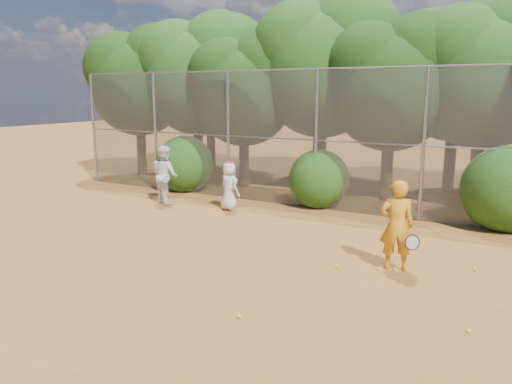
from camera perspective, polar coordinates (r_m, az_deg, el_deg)
The scene contains 23 objects.
ground at distance 9.28m, azimuth -2.29°, elevation -9.98°, with size 80.00×80.00×0.00m, color brown.
fence_back at distance 14.19m, azimuth 10.18°, elevation 5.88°, with size 20.05×0.09×4.03m.
tree_0 at distance 20.81m, azimuth -13.11°, elevation 12.67°, with size 4.38×3.81×6.00m.
tree_1 at distance 19.62m, azimuth -6.57°, elevation 13.66°, with size 4.64×4.03×6.35m.
tree_2 at distance 17.64m, azimuth -1.21°, elevation 12.10°, with size 3.99×3.47×5.47m.
tree_3 at distance 17.46m, azimuth 7.89°, elevation 14.67°, with size 4.89×4.26×6.70m.
tree_4 at distance 16.08m, azimuth 15.46°, elevation 12.37°, with size 4.19×3.64×5.73m.
tree_5 at distance 16.45m, azimuth 24.92°, elevation 12.72°, with size 4.51×3.92×6.17m.
tree_9 at distance 22.08m, azimuth -5.12°, elevation 13.89°, with size 4.83×4.20×6.62m.
tree_10 at distance 19.88m, azimuth 7.60°, elevation 14.94°, with size 5.15×4.48×7.06m.
tree_11 at distance 18.16m, azimuth 22.20°, elevation 13.09°, with size 4.64×4.03×6.35m.
bush_0 at distance 17.41m, azimuth -8.17°, elevation 3.46°, with size 2.00×2.00×2.00m, color #1A4110.
bush_1 at distance 14.93m, azimuth 7.23°, elevation 1.77°, with size 1.80×1.80×1.80m, color #1A4110.
bush_2 at distance 13.83m, azimuth 26.76°, elevation 0.69°, with size 2.20×2.20×2.20m, color #1A4110.
player_yellow at distance 9.89m, azimuth 15.79°, elevation -3.69°, with size 0.86×0.64×1.76m.
player_teen at distance 14.37m, azimuth -3.06°, elevation 0.70°, with size 0.79×0.65×1.43m.
player_white at distance 15.49m, azimuth -10.35°, elevation 1.98°, with size 1.05×0.95×1.78m.
ball_0 at distance 9.99m, azimuth 13.88°, elevation -8.53°, with size 0.07×0.07×0.07m, color #B2D426.
ball_1 at distance 10.04m, azimuth 15.53°, elevation -8.52°, with size 0.07×0.07×0.07m, color #B2D426.
ball_2 at distance 7.81m, azimuth -1.93°, elevation -14.02°, with size 0.07×0.07×0.07m, color #B2D426.
ball_3 at distance 7.99m, azimuth 23.10°, elevation -14.39°, with size 0.07×0.07×0.07m, color #B2D426.
ball_4 at distance 9.98m, azimuth 9.26°, elevation -8.36°, with size 0.07×0.07×0.07m, color #B2D426.
ball_5 at distance 10.55m, azimuth 23.72°, elevation -8.11°, with size 0.07×0.07×0.07m, color #B2D426.
Camera 1 is at (4.58, -7.32, 3.40)m, focal length 35.00 mm.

